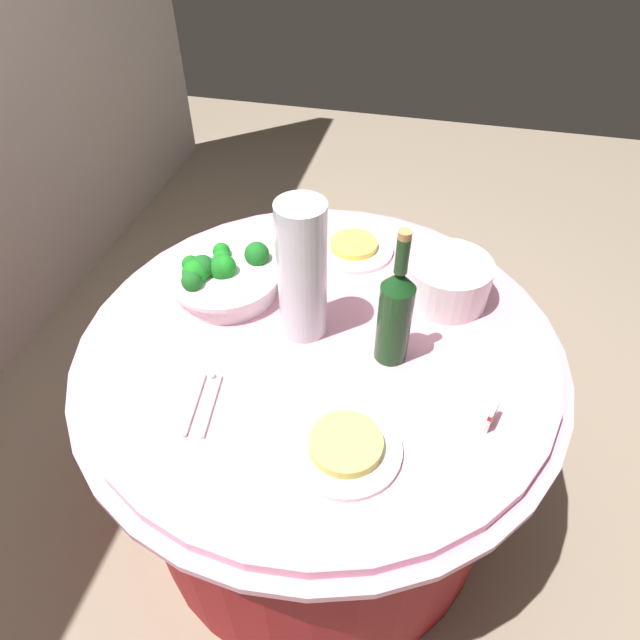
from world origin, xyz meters
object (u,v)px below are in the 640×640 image
wine_bottle (395,313)px  food_plate_fried_egg (354,247)px  plate_stack (447,280)px  food_plate_noodles (346,446)px  serving_tongs (204,402)px  label_placard_front (492,415)px  decorative_fruit_vase (302,278)px  broccoli_bowl (223,277)px

wine_bottle → food_plate_fried_egg: size_ratio=1.53×
plate_stack → food_plate_noodles: (-0.50, 0.15, -0.04)m
wine_bottle → food_plate_fried_egg: 0.42m
plate_stack → serving_tongs: plate_stack is taller
plate_stack → label_placard_front: size_ratio=3.82×
wine_bottle → decorative_fruit_vase: 0.22m
broccoli_bowl → wine_bottle: 0.47m
food_plate_noodles → wine_bottle: bearing=-10.0°
food_plate_fried_egg → label_placard_front: 0.64m
wine_bottle → label_placard_front: wine_bottle is taller
decorative_fruit_vase → food_plate_fried_egg: 0.37m
wine_bottle → food_plate_fried_egg: (0.37, 0.16, -0.12)m
food_plate_noodles → label_placard_front: 0.30m
wine_bottle → serving_tongs: (-0.23, 0.36, -0.12)m
plate_stack → decorative_fruit_vase: decorative_fruit_vase is taller
serving_tongs → food_plate_fried_egg: size_ratio=0.76×
plate_stack → decorative_fruit_vase: (-0.19, 0.32, 0.10)m
serving_tongs → label_placard_front: 0.59m
decorative_fruit_vase → serving_tongs: size_ratio=2.02×
plate_stack → label_placard_front: 0.39m
decorative_fruit_vase → label_placard_front: 0.49m
food_plate_noodles → decorative_fruit_vase: bearing=27.8°
wine_bottle → serving_tongs: size_ratio=2.00×
food_plate_fried_egg → label_placard_front: label_placard_front is taller
food_plate_fried_egg → label_placard_front: bearing=-143.8°
broccoli_bowl → label_placard_front: 0.72m
food_plate_fried_egg → broccoli_bowl: bearing=130.5°
decorative_fruit_vase → serving_tongs: (-0.27, 0.14, -0.15)m
decorative_fruit_vase → wine_bottle: bearing=-100.7°
wine_bottle → serving_tongs: 0.44m
plate_stack → serving_tongs: 0.65m
plate_stack → food_plate_fried_egg: 0.30m
broccoli_bowl → plate_stack: broccoli_bowl is taller
plate_stack → food_plate_fried_egg: bearing=61.4°
serving_tongs → food_plate_fried_egg: food_plate_fried_egg is taller
food_plate_fried_egg → food_plate_noodles: bearing=-170.5°
plate_stack → food_plate_fried_egg: plate_stack is taller
wine_bottle → food_plate_noodles: (-0.27, 0.05, -0.12)m
plate_stack → wine_bottle: (-0.23, 0.11, 0.07)m
broccoli_bowl → serving_tongs: broccoli_bowl is taller
broccoli_bowl → food_plate_fried_egg: bearing=-49.5°
wine_bottle → label_placard_front: bearing=-122.9°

